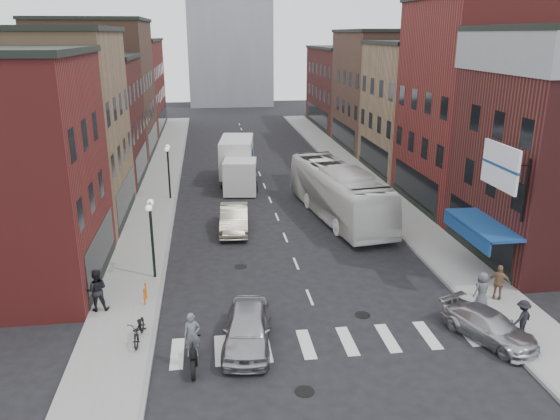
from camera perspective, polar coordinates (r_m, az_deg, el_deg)
The scene contains 30 objects.
ground at distance 25.26m, azimuth 3.55°, elevation -10.11°, with size 160.00×160.00×0.00m, color black.
sidewalk_left at distance 45.57m, azimuth -12.48°, elevation 2.52°, with size 3.00×74.00×0.15m, color gray.
sidewalk_right at distance 47.23m, azimuth 8.55°, elevation 3.29°, with size 3.00×74.00×0.15m, color gray.
curb_left at distance 45.49m, azimuth -10.59°, elevation 2.52°, with size 0.20×74.00×0.16m, color gray.
curb_right at distance 46.85m, azimuth 6.78°, elevation 3.15°, with size 0.20×74.00×0.16m, color gray.
crosswalk_stripes at distance 22.72m, azimuth 5.04°, elevation -13.63°, with size 12.00×2.20×0.01m, color silver.
bldg_left_mid_a at distance 37.78m, azimuth -23.95°, elevation 7.72°, with size 10.30×10.20×12.30m.
bldg_left_mid_b at distance 47.50m, azimuth -20.62°, elevation 8.69°, with size 10.30×10.20×10.30m.
bldg_left_far_a at distance 58.03m, azimuth -18.50°, elevation 11.90°, with size 10.30×12.20×13.30m.
bldg_left_far_b at distance 71.88m, azimuth -16.45°, elevation 12.28°, with size 10.30×16.20×11.30m.
bldg_right_mid_a at distance 41.07m, azimuth 21.05°, elevation 10.19°, with size 10.30×10.20×14.30m.
bldg_right_mid_b at distance 50.20m, azimuth 15.47°, elevation 10.21°, with size 10.30×10.20×11.30m.
bldg_right_far_a at distance 60.36m, azimuth 11.44°, elevation 12.18°, with size 10.30×12.20×12.30m.
bldg_right_far_b at distance 73.78m, azimuth 7.84°, elevation 12.57°, with size 10.30×16.20×10.30m.
awning_blue at distance 29.30m, azimuth 20.06°, elevation -1.57°, with size 1.80×5.00×0.78m.
billboard_sign at distance 26.52m, azimuth 22.16°, elevation 4.12°, with size 1.52×3.00×3.70m.
streetlamp_near at distance 27.50m, azimuth -13.32°, elevation -1.56°, with size 0.32×1.22×4.11m.
streetlamp_far at distance 40.94m, azimuth -11.61°, elevation 4.95°, with size 0.32×1.22×4.11m.
bike_rack at distance 25.95m, azimuth -13.91°, elevation -8.49°, with size 0.08×0.68×0.80m.
box_truck at distance 44.72m, azimuth -4.44°, elevation 4.89°, with size 3.19×8.62×3.64m.
motorcycle_rider at distance 20.87m, azimuth -9.12°, elevation -13.53°, with size 0.64×2.21×2.25m.
transit_bus at distance 36.72m, azimuth 6.13°, elevation 1.85°, with size 2.95×12.59×3.51m, color white.
sedan_left_near at distance 22.07m, azimuth -3.42°, elevation -12.25°, with size 1.84×4.58×1.56m, color #A6A6AA.
sedan_left_far at distance 34.33m, azimuth -4.82°, elevation -0.91°, with size 1.71×4.89×1.61m, color #BAB297.
curb_car at distance 24.07m, azimuth 21.02°, elevation -11.28°, with size 1.69×4.15×1.20m, color #ACACB1.
parked_bicycle at distance 22.93m, azimuth -14.50°, elevation -11.96°, with size 0.67×1.94×1.02m, color black.
ped_left_solo at distance 25.57m, azimuth -18.61°, elevation -7.93°, with size 0.94×0.54×1.93m, color black.
ped_right_a at distance 24.55m, azimuth 24.00°, elevation -10.25°, with size 0.99×0.49×1.53m, color black.
ped_right_b at distance 27.15m, azimuth 21.92°, elevation -7.05°, with size 0.99×0.50×1.69m, color #866144.
ped_right_c at distance 26.21m, azimuth 20.35°, elevation -7.81°, with size 0.81×0.53×1.65m, color #515257.
Camera 1 is at (-4.51, -21.84, 11.88)m, focal length 35.00 mm.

